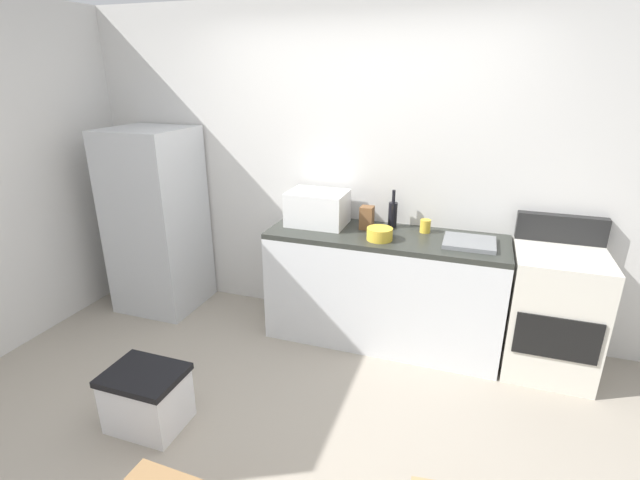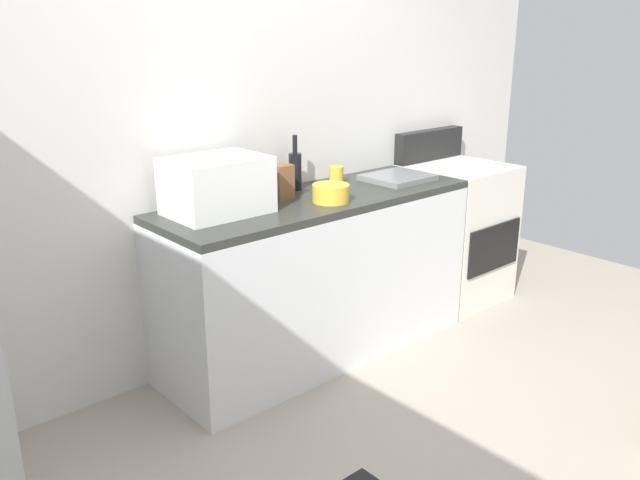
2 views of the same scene
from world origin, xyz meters
TOP-DOWN VIEW (x-y plane):
  - ground_plane at (0.00, 0.00)m, footprint 6.00×6.00m
  - wall_back at (0.00, 1.55)m, footprint 5.00×0.10m
  - kitchen_counter at (0.30, 1.20)m, footprint 1.80×0.60m
  - stove_oven at (1.52, 1.21)m, footprint 0.60×0.61m
  - microwave at (-0.27, 1.27)m, footprint 0.46×0.34m
  - sink_basin at (0.91, 1.18)m, footprint 0.36×0.32m
  - wine_bottle at (0.31, 1.40)m, footprint 0.07×0.07m
  - coffee_mug at (0.57, 1.35)m, footprint 0.08×0.08m
  - knife_block at (0.13, 1.29)m, footprint 0.10×0.10m
  - mixing_bowl at (0.28, 1.07)m, footprint 0.19×0.19m

SIDE VIEW (x-z plane):
  - ground_plane at x=0.00m, z-range 0.00..0.00m
  - kitchen_counter at x=0.30m, z-range 0.00..0.90m
  - stove_oven at x=1.52m, z-range -0.08..1.02m
  - sink_basin at x=0.91m, z-range 0.90..0.93m
  - mixing_bowl at x=0.28m, z-range 0.90..0.99m
  - coffee_mug at x=0.57m, z-range 0.90..1.00m
  - knife_block at x=0.13m, z-range 0.90..1.08m
  - wine_bottle at x=0.31m, z-range 0.86..1.16m
  - microwave at x=-0.27m, z-range 0.90..1.17m
  - wall_back at x=0.00m, z-range 0.00..2.60m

